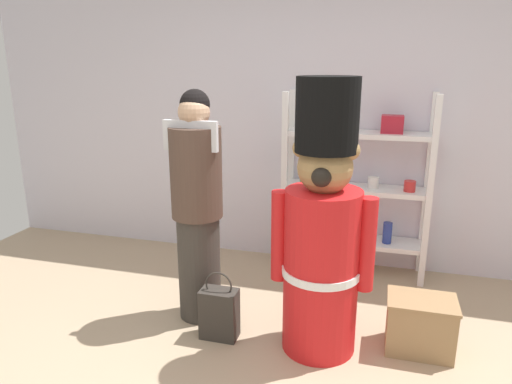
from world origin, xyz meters
The scene contains 6 objects.
back_wall centered at (0.00, 2.20, 1.30)m, with size 6.40×0.12×2.60m, color silver.
merchandise_shelf centered at (0.40, 1.98, 0.81)m, with size 1.23×0.35×1.58m.
teddy_bear_guard centered at (0.29, 0.74, 0.78)m, with size 0.65×0.49×1.73m.
person_shopper centered at (-0.61, 0.90, 0.84)m, with size 0.37×0.36×1.64m.
shopping_bag centered at (-0.37, 0.66, 0.18)m, with size 0.25×0.15×0.48m.
display_crate centered at (0.92, 0.87, 0.18)m, with size 0.43×0.31×0.36m.
Camera 1 is at (0.62, -1.97, 1.81)m, focal length 32.75 mm.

